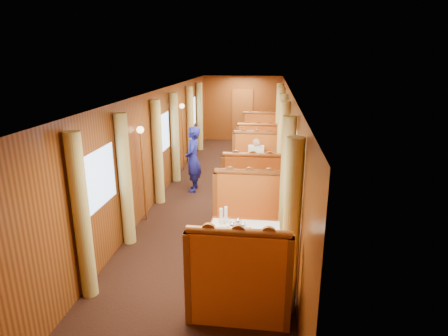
% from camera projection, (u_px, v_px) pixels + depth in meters
% --- Properties ---
extents(floor, '(3.00, 12.00, 0.01)m').
position_uv_depth(floor, '(224.00, 193.00, 9.23)').
color(floor, black).
rests_on(floor, ground).
extents(ceiling, '(3.00, 12.00, 0.01)m').
position_uv_depth(ceiling, '(224.00, 90.00, 8.50)').
color(ceiling, silver).
rests_on(ceiling, wall_left).
extents(wall_far, '(3.00, 0.01, 2.50)m').
position_uv_depth(wall_far, '(242.00, 109.00, 14.57)').
color(wall_far, brown).
rests_on(wall_far, floor).
extents(wall_near, '(3.00, 0.01, 2.50)m').
position_uv_depth(wall_near, '(137.00, 302.00, 3.17)').
color(wall_near, brown).
rests_on(wall_near, floor).
extents(wall_left, '(0.01, 12.00, 2.50)m').
position_uv_depth(wall_left, '(162.00, 142.00, 9.04)').
color(wall_left, brown).
rests_on(wall_left, floor).
extents(wall_right, '(0.01, 12.00, 2.50)m').
position_uv_depth(wall_right, '(288.00, 145.00, 8.69)').
color(wall_right, brown).
rests_on(wall_right, floor).
extents(doorway_far, '(0.80, 0.04, 2.00)m').
position_uv_depth(doorway_far, '(242.00, 115.00, 14.61)').
color(doorway_far, brown).
rests_on(doorway_far, floor).
extents(table_near, '(1.05, 0.72, 0.75)m').
position_uv_depth(table_near, '(244.00, 252.00, 5.71)').
color(table_near, white).
rests_on(table_near, floor).
extents(banquette_near_fwd, '(1.30, 0.55, 1.34)m').
position_uv_depth(banquette_near_fwd, '(239.00, 289.00, 4.73)').
color(banquette_near_fwd, '#B23913').
rests_on(banquette_near_fwd, floor).
extents(banquette_near_aft, '(1.30, 0.55, 1.34)m').
position_uv_depth(banquette_near_aft, '(248.00, 221.00, 6.66)').
color(banquette_near_aft, '#B23913').
rests_on(banquette_near_aft, floor).
extents(table_mid, '(1.05, 0.72, 0.75)m').
position_uv_depth(table_mid, '(254.00, 179.00, 9.03)').
color(table_mid, white).
rests_on(table_mid, floor).
extents(banquette_mid_fwd, '(1.30, 0.55, 1.34)m').
position_uv_depth(banquette_mid_fwd, '(252.00, 192.00, 8.06)').
color(banquette_mid_fwd, '#B23913').
rests_on(banquette_mid_fwd, floor).
extents(banquette_mid_aft, '(1.30, 0.55, 1.34)m').
position_uv_depth(banquette_mid_aft, '(256.00, 166.00, 9.98)').
color(banquette_mid_aft, '#B23913').
rests_on(banquette_mid_aft, floor).
extents(table_far, '(1.05, 0.72, 0.75)m').
position_uv_depth(table_far, '(259.00, 146.00, 12.36)').
color(table_far, white).
rests_on(table_far, floor).
extents(banquette_far_fwd, '(1.30, 0.55, 1.34)m').
position_uv_depth(banquette_far_fwd, '(258.00, 152.00, 11.38)').
color(banquette_far_fwd, '#B23913').
rests_on(banquette_far_fwd, floor).
extents(banquette_far_aft, '(1.30, 0.55, 1.34)m').
position_uv_depth(banquette_far_aft, '(260.00, 138.00, 13.31)').
color(banquette_far_aft, '#B23913').
rests_on(banquette_far_aft, floor).
extents(tea_tray, '(0.35, 0.27, 0.01)m').
position_uv_depth(tea_tray, '(240.00, 231.00, 5.53)').
color(tea_tray, silver).
rests_on(tea_tray, table_near).
extents(teapot_left, '(0.16, 0.12, 0.13)m').
position_uv_depth(teapot_left, '(233.00, 229.00, 5.49)').
color(teapot_left, silver).
rests_on(teapot_left, tea_tray).
extents(teapot_right, '(0.15, 0.11, 0.12)m').
position_uv_depth(teapot_right, '(243.00, 229.00, 5.50)').
color(teapot_right, silver).
rests_on(teapot_right, tea_tray).
extents(teapot_back, '(0.17, 0.13, 0.13)m').
position_uv_depth(teapot_back, '(238.00, 225.00, 5.62)').
color(teapot_back, silver).
rests_on(teapot_back, tea_tray).
extents(fruit_plate, '(0.24, 0.24, 0.05)m').
position_uv_depth(fruit_plate, '(264.00, 234.00, 5.42)').
color(fruit_plate, white).
rests_on(fruit_plate, table_near).
extents(cup_inboard, '(0.08, 0.08, 0.26)m').
position_uv_depth(cup_inboard, '(221.00, 218.00, 5.74)').
color(cup_inboard, white).
rests_on(cup_inboard, table_near).
extents(cup_outboard, '(0.08, 0.08, 0.26)m').
position_uv_depth(cup_outboard, '(226.00, 216.00, 5.81)').
color(cup_outboard, white).
rests_on(cup_outboard, table_near).
extents(rose_vase_mid, '(0.06, 0.06, 0.36)m').
position_uv_depth(rose_vase_mid, '(255.00, 157.00, 8.88)').
color(rose_vase_mid, silver).
rests_on(rose_vase_mid, table_mid).
extents(rose_vase_far, '(0.06, 0.06, 0.36)m').
position_uv_depth(rose_vase_far, '(259.00, 129.00, 12.21)').
color(rose_vase_far, silver).
rests_on(rose_vase_far, table_far).
extents(window_left_near, '(0.01, 1.20, 0.90)m').
position_uv_depth(window_left_near, '(98.00, 180.00, 5.66)').
color(window_left_near, '#8DADD7').
rests_on(window_left_near, wall_left).
extents(curtain_left_near_a, '(0.22, 0.22, 2.35)m').
position_uv_depth(curtain_left_near_a, '(82.00, 218.00, 4.98)').
color(curtain_left_near_a, tan).
rests_on(curtain_left_near_a, floor).
extents(curtain_left_near_b, '(0.22, 0.22, 2.35)m').
position_uv_depth(curtain_left_near_b, '(125.00, 181.00, 6.47)').
color(curtain_left_near_b, tan).
rests_on(curtain_left_near_b, floor).
extents(window_right_near, '(0.01, 1.20, 0.90)m').
position_uv_depth(window_right_near, '(297.00, 188.00, 5.31)').
color(window_right_near, '#8DADD7').
rests_on(window_right_near, wall_right).
extents(curtain_right_near_a, '(0.22, 0.22, 2.35)m').
position_uv_depth(curtain_right_near_a, '(291.00, 229.00, 4.66)').
color(curtain_right_near_a, tan).
rests_on(curtain_right_near_a, floor).
extents(curtain_right_near_b, '(0.22, 0.22, 2.35)m').
position_uv_depth(curtain_right_near_b, '(287.00, 187.00, 6.14)').
color(curtain_right_near_b, tan).
rests_on(curtain_right_near_b, floor).
extents(window_left_mid, '(0.01, 1.20, 0.90)m').
position_uv_depth(window_left_mid, '(162.00, 133.00, 8.98)').
color(window_left_mid, '#8DADD7').
rests_on(window_left_mid, wall_left).
extents(curtain_left_mid_a, '(0.22, 0.22, 2.35)m').
position_uv_depth(curtain_left_mid_a, '(158.00, 153.00, 8.31)').
color(curtain_left_mid_a, tan).
rests_on(curtain_left_mid_a, floor).
extents(curtain_left_mid_b, '(0.22, 0.22, 2.35)m').
position_uv_depth(curtain_left_mid_b, '(175.00, 138.00, 9.79)').
color(curtain_left_mid_b, tan).
rests_on(curtain_left_mid_b, floor).
extents(window_right_mid, '(0.01, 1.20, 0.90)m').
position_uv_depth(window_right_mid, '(287.00, 137.00, 8.64)').
color(window_right_mid, '#8DADD7').
rests_on(window_right_mid, wall_right).
extents(curtain_right_mid_a, '(0.22, 0.22, 2.35)m').
position_uv_depth(curtain_right_mid_a, '(283.00, 157.00, 7.99)').
color(curtain_right_mid_a, tan).
rests_on(curtain_right_mid_a, floor).
extents(curtain_right_mid_b, '(0.22, 0.22, 2.35)m').
position_uv_depth(curtain_right_mid_b, '(281.00, 141.00, 9.47)').
color(curtain_right_mid_b, tan).
rests_on(curtain_right_mid_b, floor).
extents(window_left_far, '(0.01, 1.20, 0.90)m').
position_uv_depth(window_left_far, '(192.00, 112.00, 12.31)').
color(window_left_far, '#8DADD7').
rests_on(window_left_far, wall_left).
extents(curtain_left_far_a, '(0.22, 0.22, 2.35)m').
position_uv_depth(curtain_left_far_a, '(190.00, 125.00, 11.63)').
color(curtain_left_far_a, tan).
rests_on(curtain_left_far_a, floor).
extents(curtain_left_far_b, '(0.22, 0.22, 2.35)m').
position_uv_depth(curtain_left_far_b, '(200.00, 117.00, 13.12)').
color(curtain_left_far_b, tan).
rests_on(curtain_left_far_b, floor).
extents(window_right_far, '(0.01, 1.20, 0.90)m').
position_uv_depth(window_right_far, '(283.00, 114.00, 11.96)').
color(window_right_far, '#8DADD7').
rests_on(window_right_far, wall_right).
extents(curtain_right_far_a, '(0.22, 0.22, 2.35)m').
position_uv_depth(curtain_right_far_a, '(280.00, 127.00, 11.31)').
color(curtain_right_far_a, tan).
rests_on(curtain_right_far_a, floor).
extents(curtain_right_far_b, '(0.22, 0.22, 2.35)m').
position_uv_depth(curtain_right_far_b, '(279.00, 118.00, 12.79)').
color(curtain_right_far_b, tan).
rests_on(curtain_right_far_b, floor).
extents(sconce_left_fore, '(0.14, 0.14, 1.95)m').
position_uv_depth(sconce_left_fore, '(142.00, 155.00, 7.33)').
color(sconce_left_fore, '#BF8C3F').
rests_on(sconce_left_fore, floor).
extents(sconce_right_fore, '(0.14, 0.14, 1.95)m').
position_uv_depth(sconce_right_fore, '(286.00, 159.00, 7.00)').
color(sconce_right_fore, '#BF8C3F').
rests_on(sconce_right_fore, floor).
extents(sconce_left_aft, '(0.14, 0.14, 1.95)m').
position_uv_depth(sconce_left_aft, '(182.00, 124.00, 10.65)').
color(sconce_left_aft, '#BF8C3F').
rests_on(sconce_left_aft, floor).
extents(sconce_right_aft, '(0.14, 0.14, 1.95)m').
position_uv_depth(sconce_right_aft, '(282.00, 126.00, 10.33)').
color(sconce_right_aft, '#BF8C3F').
rests_on(sconce_right_aft, floor).
extents(steward, '(0.44, 0.62, 1.62)m').
position_uv_depth(steward, '(193.00, 159.00, 9.15)').
color(steward, navy).
rests_on(steward, floor).
extents(passenger, '(0.40, 0.44, 0.76)m').
position_uv_depth(passenger, '(256.00, 157.00, 9.64)').
color(passenger, beige).
rests_on(passenger, banquette_mid_aft).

